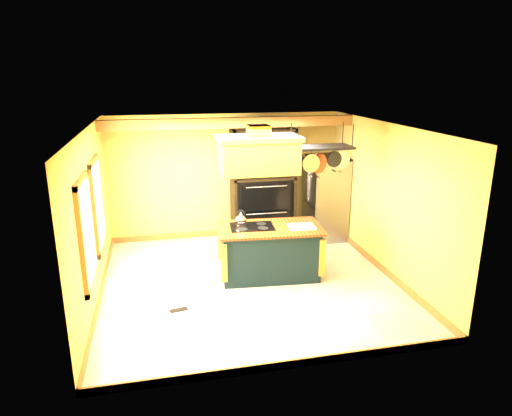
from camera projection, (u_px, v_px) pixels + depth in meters
name	position (u px, v px, depth m)	size (l,w,h in m)	color
floor	(249.00, 282.00, 7.99)	(5.00, 5.00, 0.00)	beige
ceiling	(248.00, 127.00, 7.22)	(5.00, 5.00, 0.00)	white
wall_back	(226.00, 176.00, 9.94)	(5.00, 0.02, 2.70)	gold
wall_front	(292.00, 269.00, 5.26)	(5.00, 0.02, 2.70)	gold
wall_left	(92.00, 218.00, 7.09)	(0.02, 5.00, 2.70)	gold
wall_right	(386.00, 200.00, 8.12)	(0.02, 5.00, 2.70)	gold
ceiling_beam	(231.00, 123.00, 8.84)	(5.00, 0.15, 0.20)	#9C6930
window_near	(87.00, 232.00, 6.33)	(0.06, 1.06, 1.56)	#9C6930
window_far	(98.00, 205.00, 7.64)	(0.06, 1.06, 1.56)	#9C6930
kitchen_island	(269.00, 251.00, 8.14)	(1.90, 1.16, 1.11)	black
range_hood	(259.00, 153.00, 7.59)	(1.37, 0.77, 0.80)	#C88132
pot_rack	(321.00, 153.00, 7.84)	(1.14, 0.53, 0.88)	black
refrigerator	(326.00, 200.00, 9.95)	(0.77, 0.91, 1.77)	gray
hutch	(263.00, 196.00, 9.98)	(1.36, 0.61, 2.40)	black
floor_register	(179.00, 310.00, 7.05)	(0.28, 0.12, 0.01)	black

